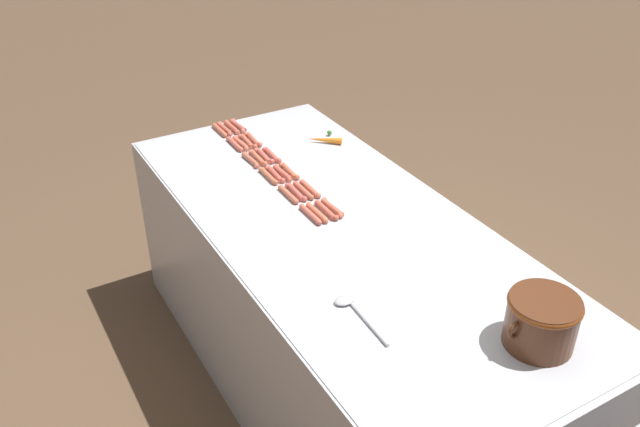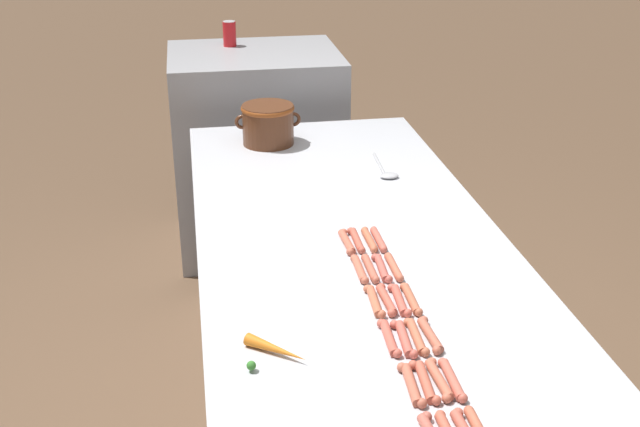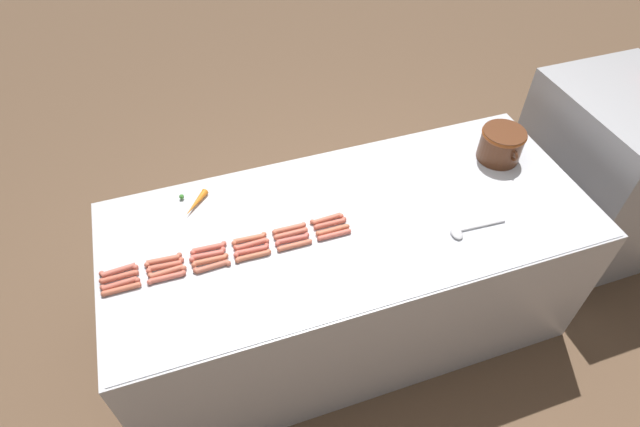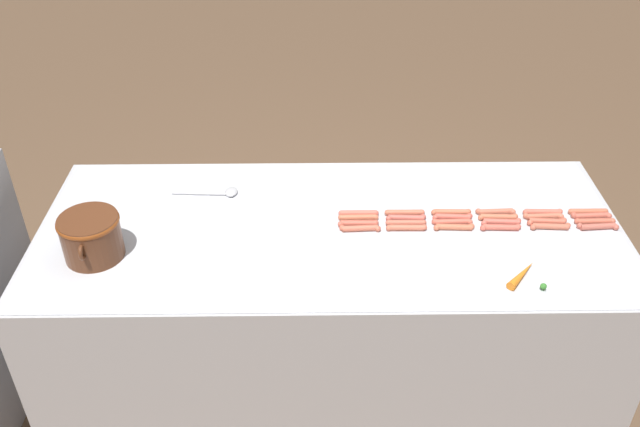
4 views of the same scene
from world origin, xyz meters
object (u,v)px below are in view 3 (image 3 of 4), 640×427
Objects in this scene: hot_dog_4 at (289,228)px; hot_dog_13 at (167,272)px; hot_dog_9 at (251,244)px; hot_dog_19 at (167,278)px; hot_dog_0 at (119,270)px; hot_dog_15 at (251,250)px; hot_dog_18 at (121,289)px; hot_dog_8 at (208,255)px; hot_dog_12 at (120,284)px; back_cabinet at (602,173)px; bean_pot at (501,143)px; serving_spoon at (465,231)px; hot_dog_3 at (249,239)px; hot_dog_10 at (291,234)px; hot_dog_21 at (253,256)px; hot_dog_7 at (165,266)px; hot_dog_14 at (210,260)px; hot_dog_6 at (119,277)px; hot_dog_23 at (334,235)px; hot_dog_20 at (212,267)px; hot_dog_1 at (163,260)px; hot_dog_11 at (330,224)px; hot_dog_17 at (333,230)px; hot_dog_16 at (292,239)px; hot_dog_22 at (295,245)px.

hot_dog_4 and hot_dog_13 have the same top height.
hot_dog_19 is at bearing -80.36° from hot_dog_9.
hot_dog_0 is 0.20m from hot_dog_13.
hot_dog_4 and hot_dog_15 have the same top height.
hot_dog_19 is (-0.00, 0.18, 0.00)m from hot_dog_18.
hot_dog_12 is at bearing -84.32° from hot_dog_8.
back_cabinet reaches higher than hot_dog_15.
bean_pot is 1.00× the size of serving_spoon.
hot_dog_15 and hot_dog_19 have the same top height.
bean_pot is (-0.14, 1.32, 0.08)m from hot_dog_3.
hot_dog_10 and hot_dog_21 have the same top height.
hot_dog_18 is 1.87m from bean_pot.
hot_dog_10 is at bearing -85.51° from back_cabinet.
hot_dog_7 and hot_dog_18 have the same top height.
hot_dog_12 is at bearing -89.45° from hot_dog_14.
hot_dog_18 is (0.07, 0.00, 0.00)m from hot_dog_6.
serving_spoon is (0.19, 0.92, -0.00)m from hot_dog_15.
hot_dog_7 is 1.00× the size of hot_dog_10.
hot_dog_12 and hot_dog_23 have the same top height.
hot_dog_9 is 0.19m from hot_dog_14.
hot_dog_8 is (0.00, 0.36, 0.00)m from hot_dog_6.
hot_dog_3 is 0.55m from hot_dog_6.
back_cabinet is at bearing 95.53° from hot_dog_20.
hot_dog_8 is 1.00× the size of hot_dog_14.
hot_dog_23 is at bearing -106.05° from serving_spoon.
hot_dog_1 is at bearing -100.55° from hot_dog_15.
hot_dog_20 is at bearing -89.67° from hot_dog_23.
hot_dog_11 is (-0.00, 0.36, 0.00)m from hot_dog_9.
hot_dog_12 is at bearing -91.86° from hot_dog_23.
hot_dog_9 is 1.00× the size of hot_dog_23.
hot_dog_23 is (0.06, 0.54, 0.00)m from hot_dog_8.
hot_dog_17 is 0.54m from hot_dog_20.
serving_spoon is at bearing 67.58° from hot_dog_11.
hot_dog_12 and hot_dog_17 have the same top height.
hot_dog_9 is 0.36m from hot_dog_13.
hot_dog_0 is 0.37m from hot_dog_14.
hot_dog_4 is 1.00× the size of hot_dog_17.
serving_spoon is at bearing 81.20° from hot_dog_6.
hot_dog_16 is 0.36m from hot_dog_20.
hot_dog_21 is (0.07, 0.54, 0.00)m from hot_dog_6.
hot_dog_22 is (-0.00, 0.36, 0.00)m from hot_dog_20.
hot_dog_8 is 1.00× the size of hot_dog_13.
bean_pot is (-0.21, 1.86, 0.08)m from hot_dog_12.
hot_dog_18 is 0.58× the size of serving_spoon.
hot_dog_8 and hot_dog_19 have the same top height.
hot_dog_11 is 1.00× the size of hot_dog_20.
hot_dog_14 is (0.03, 0.00, 0.00)m from hot_dog_8.
hot_dog_21 is 1.34m from bean_pot.
hot_dog_15 reaches higher than serving_spoon.
hot_dog_9 is 0.36m from hot_dog_11.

